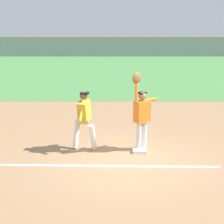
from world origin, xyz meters
TOP-DOWN VIEW (x-y plane):
  - ground_plane at (0.00, 0.00)m, footprint 79.70×79.70m
  - outfield_grass at (0.00, 16.88)m, footprint 45.90×19.92m
  - first_base at (0.37, 0.64)m, footprint 0.39×0.39m
  - fielder at (0.42, 0.82)m, footprint 0.79×0.61m
  - runner at (-1.20, 0.85)m, footprint 0.76×0.84m
  - baseball at (0.30, 0.80)m, footprint 0.07×0.07m
  - outfield_fence at (0.00, 26.84)m, footprint 45.98×0.08m
  - parked_car_green at (-8.23, 29.98)m, footprint 4.51×2.33m
  - parked_car_red at (-1.50, 30.09)m, footprint 4.49×2.28m
  - parked_car_tan at (4.52, 29.48)m, footprint 4.53×2.39m
  - parked_car_white at (10.81, 29.53)m, footprint 4.57×2.47m

SIDE VIEW (x-z plane):
  - ground_plane at x=0.00m, z-range 0.00..0.00m
  - outfield_grass at x=0.00m, z-range 0.00..0.01m
  - first_base at x=0.37m, z-range 0.00..0.08m
  - parked_car_green at x=-8.23m, z-range 0.05..1.30m
  - parked_car_red at x=-1.50m, z-range 0.05..1.30m
  - parked_car_tan at x=4.52m, z-range 0.05..1.30m
  - parked_car_white at x=10.81m, z-range 0.05..1.30m
  - runner at x=-1.20m, z-range 0.14..1.86m
  - outfield_fence at x=0.00m, z-range 0.00..2.01m
  - fielder at x=0.42m, z-range -0.02..2.26m
  - baseball at x=0.30m, z-range 1.91..1.99m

